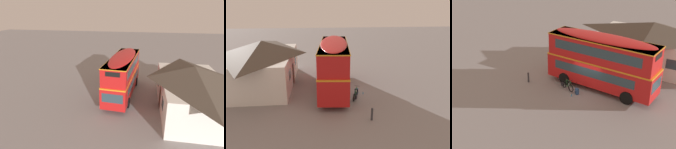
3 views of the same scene
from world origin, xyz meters
The scene contains 7 objects.
ground_plane centered at (0.00, 0.00, 0.00)m, with size 120.00×120.00×0.00m, color gray.
double_decker_bus centered at (0.75, 0.97, 2.64)m, with size 9.90×3.36×4.79m.
touring_bicycle centered at (-1.69, -0.73, 0.37)m, with size 1.60×0.78×1.05m.
backpack_on_ground centered at (-0.52, -1.02, 0.28)m, with size 0.39×0.38×0.55m.
water_bottle_blue_sports centered at (-0.70, -1.62, 0.11)m, with size 0.07×0.07×0.23m.
pub_building centered at (3.06, 8.04, 2.32)m, with size 11.14×6.28×4.55m.
kerb_bollard centered at (-5.39, -1.27, 0.50)m, with size 0.16×0.16×0.97m.
Camera 1 is at (20.93, 3.19, 9.74)m, focal length 29.99 mm.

